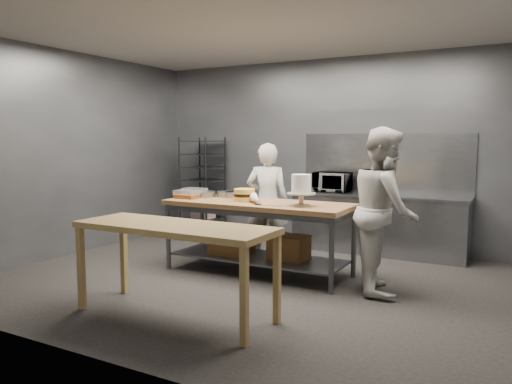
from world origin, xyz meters
TOP-DOWN VIEW (x-y plane):
  - ground at (0.00, 0.00)m, footprint 6.00×6.00m
  - back_wall at (0.00, 2.50)m, footprint 6.00×0.04m
  - work_table at (-0.06, 0.34)m, footprint 2.40×0.90m
  - near_counter at (0.02, -1.43)m, footprint 2.00×0.70m
  - back_counter at (1.00, 2.18)m, footprint 2.60×0.60m
  - splashback_panel at (1.00, 2.48)m, footprint 2.60×0.02m
  - speed_rack at (-2.13, 2.10)m, footprint 0.60×0.65m
  - chef_behind at (-0.27, 1.04)m, footprint 0.69×0.55m
  - chef_right at (1.57, 0.36)m, footprint 0.97×1.09m
  - microwave at (0.27, 2.18)m, footprint 0.54×0.37m
  - frosted_cake_stand at (0.61, 0.23)m, footprint 0.34×0.34m
  - layer_cake at (-0.22, 0.32)m, footprint 0.27×0.27m
  - cake_pans at (-0.77, 0.55)m, footprint 0.69×0.42m
  - piping_bag at (0.02, 0.16)m, footprint 0.33×0.37m
  - offset_spatula at (0.20, 0.07)m, footprint 0.36×0.02m
  - pastry_clamshells at (-1.10, 0.36)m, footprint 0.39×0.50m

SIDE VIEW (x-z plane):
  - ground at x=0.00m, z-range 0.00..0.00m
  - back_counter at x=1.00m, z-range 0.00..0.90m
  - work_table at x=-0.06m, z-range 0.11..1.03m
  - near_counter at x=0.02m, z-range 0.36..1.26m
  - chef_behind at x=-0.27m, z-range 0.00..1.66m
  - speed_rack at x=-2.13m, z-range -0.02..1.73m
  - chef_right at x=1.57m, z-range 0.00..1.85m
  - offset_spatula at x=0.20m, z-range 0.92..0.93m
  - cake_pans at x=-0.77m, z-range 0.92..0.99m
  - pastry_clamshells at x=-1.10m, z-range 0.92..1.03m
  - piping_bag at x=0.02m, z-range 0.92..1.04m
  - layer_cake at x=-0.22m, z-range 0.92..1.08m
  - microwave at x=0.27m, z-range 0.90..1.20m
  - frosted_cake_stand at x=0.61m, z-range 0.96..1.34m
  - splashback_panel at x=1.00m, z-range 0.90..1.80m
  - back_wall at x=0.00m, z-range 0.00..3.00m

